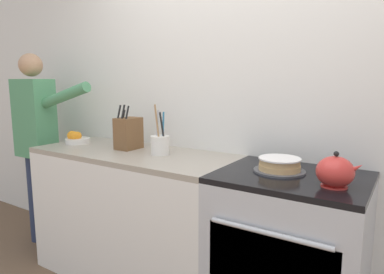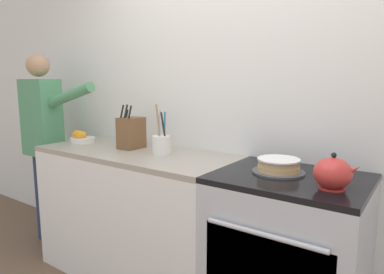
# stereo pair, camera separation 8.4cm
# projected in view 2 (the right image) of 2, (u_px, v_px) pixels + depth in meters

# --- Properties ---
(wall_back) EXTENTS (8.00, 0.04, 2.60)m
(wall_back) POSITION_uv_depth(u_px,v_px,m) (255.00, 99.00, 2.17)
(wall_back) COLOR silver
(wall_back) RESTS_ON ground_plane
(counter_cabinet) EXTENTS (1.47, 0.62, 0.93)m
(counter_cabinet) POSITION_uv_depth(u_px,v_px,m) (136.00, 214.00, 2.47)
(counter_cabinet) COLOR white
(counter_cabinet) RESTS_ON ground_plane
(stove_range) EXTENTS (0.76, 0.65, 0.93)m
(stove_range) POSITION_uv_depth(u_px,v_px,m) (286.00, 260.00, 1.83)
(stove_range) COLOR #B7BABF
(stove_range) RESTS_ON ground_plane
(layer_cake) EXTENTS (0.27, 0.27, 0.08)m
(layer_cake) POSITION_uv_depth(u_px,v_px,m) (278.00, 166.00, 1.81)
(layer_cake) COLOR #4C4C51
(layer_cake) RESTS_ON stove_range
(tea_kettle) EXTENTS (0.21, 0.17, 0.17)m
(tea_kettle) POSITION_uv_depth(u_px,v_px,m) (333.00, 174.00, 1.53)
(tea_kettle) COLOR red
(tea_kettle) RESTS_ON stove_range
(knife_block) EXTENTS (0.13, 0.18, 0.32)m
(knife_block) POSITION_uv_depth(u_px,v_px,m) (131.00, 133.00, 2.47)
(knife_block) COLOR brown
(knife_block) RESTS_ON counter_cabinet
(utensil_crock) EXTENTS (0.12, 0.12, 0.33)m
(utensil_crock) POSITION_uv_depth(u_px,v_px,m) (161.00, 144.00, 2.27)
(utensil_crock) COLOR silver
(utensil_crock) RESTS_ON counter_cabinet
(fruit_bowl) EXTENTS (0.19, 0.19, 0.10)m
(fruit_bowl) POSITION_uv_depth(u_px,v_px,m) (81.00, 138.00, 2.72)
(fruit_bowl) COLOR silver
(fruit_bowl) RESTS_ON counter_cabinet
(person_baker) EXTENTS (0.93, 0.20, 1.64)m
(person_baker) POSITION_uv_depth(u_px,v_px,m) (43.00, 132.00, 2.93)
(person_baker) COLOR #283351
(person_baker) RESTS_ON ground_plane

